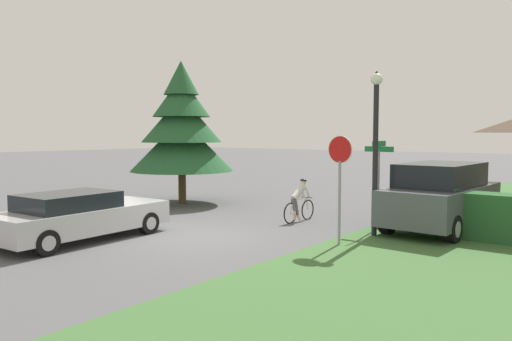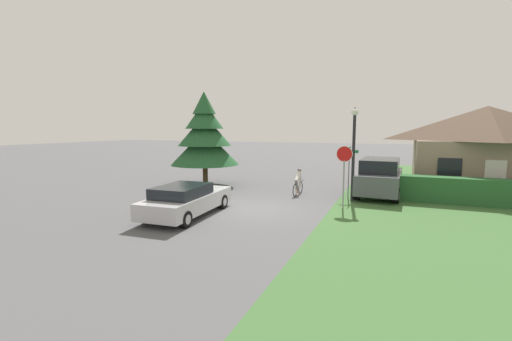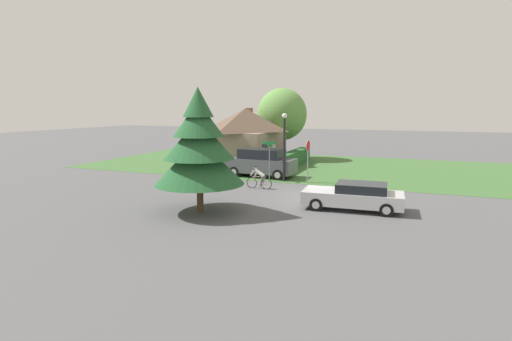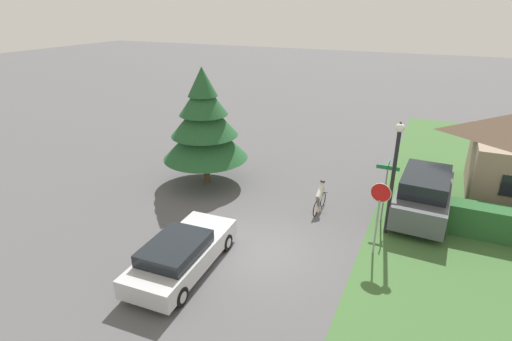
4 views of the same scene
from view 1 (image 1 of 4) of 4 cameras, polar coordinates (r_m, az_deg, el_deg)
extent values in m
plane|color=#515154|center=(13.93, -7.62, -7.55)|extent=(140.00, 140.00, 0.00)
cube|color=#BCBCC1|center=(14.16, -19.26, -5.24)|extent=(2.09, 4.74, 0.63)
cube|color=black|center=(13.85, -20.70, -3.27)|extent=(1.75, 2.39, 0.42)
cylinder|color=black|center=(15.79, -16.33, -5.16)|extent=(0.28, 0.63, 0.62)
cylinder|color=#ADADB2|center=(15.79, -16.33, -5.16)|extent=(0.28, 0.37, 0.36)
cylinder|color=black|center=(14.55, -12.21, -5.87)|extent=(0.28, 0.63, 0.62)
cylinder|color=#ADADB2|center=(14.55, -12.21, -5.87)|extent=(0.28, 0.37, 0.36)
cylinder|color=black|center=(14.07, -26.51, -6.56)|extent=(0.28, 0.63, 0.62)
cylinder|color=#ADADB2|center=(14.07, -26.51, -6.56)|extent=(0.28, 0.37, 0.36)
cylinder|color=black|center=(12.66, -22.89, -7.61)|extent=(0.28, 0.63, 0.62)
cylinder|color=#ADADB2|center=(12.66, -22.89, -7.61)|extent=(0.28, 0.37, 0.36)
torus|color=black|center=(15.89, 3.94, -4.89)|extent=(0.07, 0.68, 0.68)
torus|color=black|center=(16.67, 5.93, -4.48)|extent=(0.07, 0.68, 0.68)
cylinder|color=beige|center=(16.06, 4.46, -4.30)|extent=(0.04, 0.17, 0.51)
cylinder|color=beige|center=(16.35, 5.20, -4.10)|extent=(0.06, 0.60, 0.56)
cylinder|color=beige|center=(16.26, 5.07, -3.25)|extent=(0.07, 0.72, 0.07)
cylinder|color=beige|center=(16.02, 4.27, -5.02)|extent=(0.05, 0.32, 0.15)
cylinder|color=beige|center=(15.93, 4.13, -4.17)|extent=(0.04, 0.20, 0.40)
cylinder|color=beige|center=(16.61, 5.86, -3.78)|extent=(0.04, 0.11, 0.43)
cylinder|color=black|center=(16.55, 5.79, -3.07)|extent=(0.44, 0.04, 0.02)
ellipsoid|color=black|center=(15.97, 4.32, -3.37)|extent=(0.09, 0.20, 0.05)
cylinder|color=slate|center=(15.98, 4.31, -3.91)|extent=(0.12, 0.24, 0.42)
cylinder|color=slate|center=(16.12, 4.62, -4.13)|extent=(0.12, 0.25, 0.57)
cylinder|color=beige|center=(16.08, 4.44, -5.08)|extent=(0.08, 0.08, 0.30)
cylinder|color=beige|center=(16.20, 4.90, -5.36)|extent=(0.17, 0.08, 0.21)
cylinder|color=silver|center=(16.16, 4.89, -2.51)|extent=(0.25, 0.67, 0.54)
cylinder|color=silver|center=(16.33, 5.35, -2.52)|extent=(0.08, 0.24, 0.35)
cylinder|color=silver|center=(16.57, 5.87, -2.43)|extent=(0.08, 0.24, 0.35)
sphere|color=beige|center=(16.34, 5.44, -1.32)|extent=(0.19, 0.19, 0.19)
ellipsoid|color=black|center=(16.34, 5.44, -1.15)|extent=(0.22, 0.18, 0.12)
cube|color=#4C5156|center=(15.77, 20.38, -3.46)|extent=(2.24, 4.91, 0.99)
cube|color=black|center=(15.63, 20.38, -0.45)|extent=(1.92, 3.10, 0.68)
cylinder|color=black|center=(17.67, 19.40, -4.06)|extent=(0.32, 0.74, 0.73)
cylinder|color=#ADADB2|center=(17.67, 19.40, -4.06)|extent=(0.32, 0.44, 0.42)
cylinder|color=black|center=(17.12, 25.07, -4.47)|extent=(0.32, 0.74, 0.73)
cylinder|color=#ADADB2|center=(17.12, 25.07, -4.47)|extent=(0.32, 0.44, 0.42)
cylinder|color=black|center=(14.67, 14.81, -5.60)|extent=(0.32, 0.74, 0.73)
cylinder|color=#ADADB2|center=(14.67, 14.81, -5.60)|extent=(0.32, 0.44, 0.42)
cylinder|color=black|center=(14.01, 21.53, -6.22)|extent=(0.32, 0.74, 0.73)
cylinder|color=#ADADB2|center=(14.01, 21.53, -6.22)|extent=(0.32, 0.44, 0.42)
cylinder|color=gray|center=(12.84, 9.51, -3.70)|extent=(0.07, 0.07, 2.15)
cylinder|color=red|center=(12.73, 9.59, 2.38)|extent=(0.67, 0.08, 0.67)
cylinder|color=silver|center=(12.73, 9.59, 2.38)|extent=(0.71, 0.07, 0.71)
cylinder|color=black|center=(14.14, 13.47, 1.07)|extent=(0.14, 0.14, 4.17)
sphere|color=white|center=(14.20, 13.62, 10.11)|extent=(0.33, 0.33, 0.33)
cone|color=black|center=(14.21, 13.63, 10.77)|extent=(0.20, 0.20, 0.13)
cylinder|color=gray|center=(15.17, 13.80, -2.23)|extent=(0.06, 0.06, 2.32)
cube|color=#197238|center=(15.08, 13.88, 2.39)|extent=(0.90, 0.03, 0.16)
cube|color=#197238|center=(15.08, 13.89, 3.00)|extent=(0.03, 0.90, 0.16)
cylinder|color=#4C3823|center=(20.57, -8.43, -1.89)|extent=(0.31, 0.31, 1.33)
cone|color=#23562D|center=(20.46, -8.48, 2.92)|extent=(4.16, 4.16, 2.12)
cone|color=#23562D|center=(20.47, -8.51, 5.83)|extent=(3.24, 3.24, 1.87)
cone|color=#23562D|center=(20.51, -8.54, 8.34)|extent=(2.33, 2.33, 1.61)
cone|color=#23562D|center=(20.58, -8.56, 10.45)|extent=(1.41, 1.41, 1.36)
camera|label=2|loc=(5.76, -98.58, 6.78)|focal=24.00mm
camera|label=3|loc=(31.27, -43.17, 6.73)|focal=28.00mm
camera|label=4|loc=(7.54, -76.35, 48.66)|focal=28.00mm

